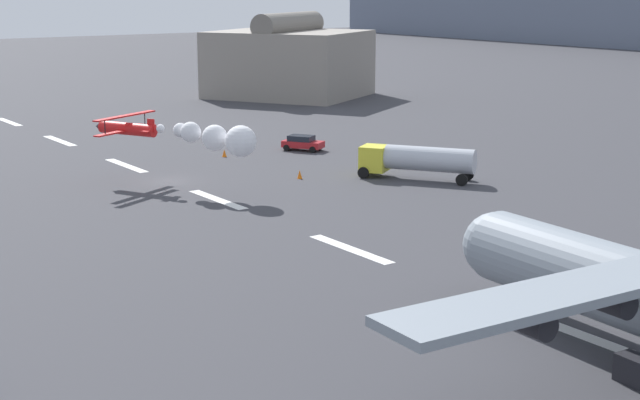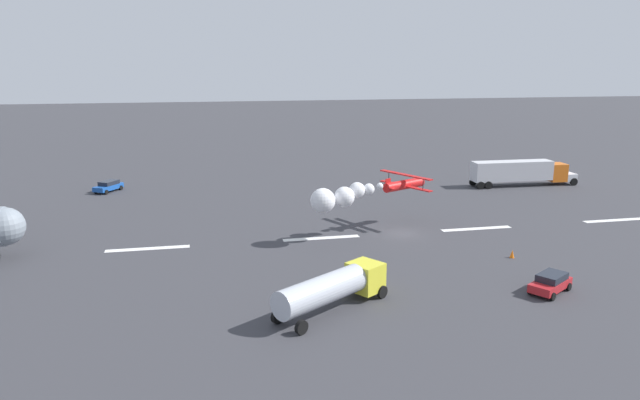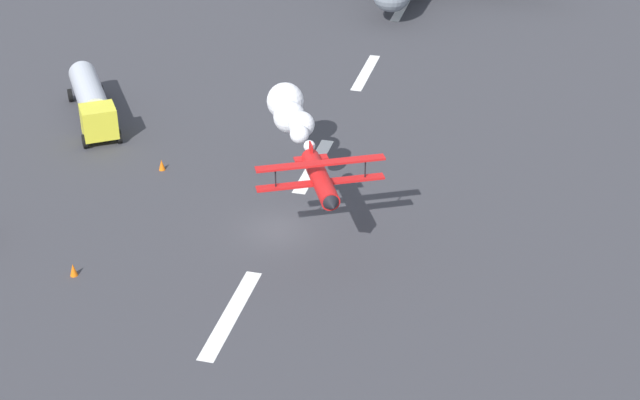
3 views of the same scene
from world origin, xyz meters
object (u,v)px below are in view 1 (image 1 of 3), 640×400
Objects in this scene: stunt_biplane_red at (201,136)px; airport_staff_sedan at (302,142)px; traffic_cone_near at (224,153)px; traffic_cone_far at (300,174)px; fuel_tanker_truck at (416,159)px.

airport_staff_sedan is (-11.54, 17.60, -3.78)m from stunt_biplane_red.
airport_staff_sedan is 8.38m from traffic_cone_near.
traffic_cone_near is at bearing -179.52° from traffic_cone_far.
stunt_biplane_red is at bearing -109.22° from fuel_tanker_truck.
traffic_cone_near is (-18.99, -8.08, -1.38)m from fuel_tanker_truck.
fuel_tanker_truck is at bearing 52.99° from traffic_cone_far.
traffic_cone_near is 12.98m from traffic_cone_far.
traffic_cone_far is (12.98, 0.11, 0.00)m from traffic_cone_near.
fuel_tanker_truck reaches higher than airport_staff_sedan.
airport_staff_sedan is at bearing 144.94° from traffic_cone_far.
fuel_tanker_truck is at bearing 23.05° from traffic_cone_near.
fuel_tanker_truck is 12.77× the size of traffic_cone_near.
traffic_cone_far is at bearing -127.01° from fuel_tanker_truck.
airport_staff_sedan is at bearing 123.25° from stunt_biplane_red.
fuel_tanker_truck reaches higher than traffic_cone_far.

